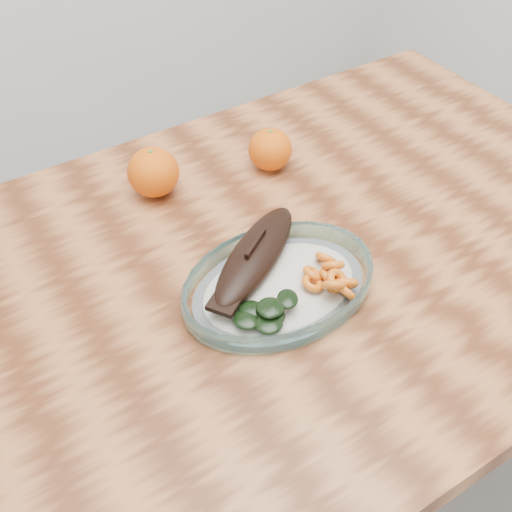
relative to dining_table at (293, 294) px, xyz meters
name	(u,v)px	position (x,y,z in m)	size (l,w,h in m)	color
ground	(282,486)	(0.00, 0.00, -0.65)	(3.00, 3.00, 0.00)	slate
dining_table	(293,294)	(0.00, 0.00, 0.00)	(1.20, 0.80, 0.75)	#592B15
plated_meal	(278,281)	(-0.07, -0.06, 0.12)	(0.52, 0.52, 0.08)	white
orange_left	(153,172)	(-0.12, 0.24, 0.14)	(0.08, 0.08, 0.08)	#E04404
orange_right	(270,149)	(0.08, 0.19, 0.14)	(0.07, 0.07, 0.07)	#E04404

